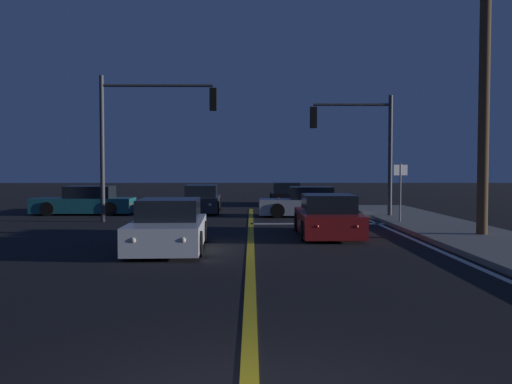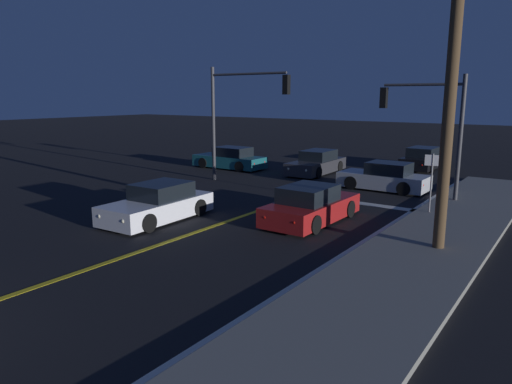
{
  "view_description": "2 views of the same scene",
  "coord_description": "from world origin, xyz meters",
  "views": [
    {
      "loc": [
        0.02,
        -4.56,
        2.16
      ],
      "look_at": [
        0.19,
        15.28,
        1.32
      ],
      "focal_mm": 39.03,
      "sensor_mm": 36.0,
      "label": 1
    },
    {
      "loc": [
        10.29,
        -1.33,
        4.43
      ],
      "look_at": [
        1.43,
        11.29,
        1.29
      ],
      "focal_mm": 33.14,
      "sensor_mm": 36.0,
      "label": 2
    }
  ],
  "objects": [
    {
      "name": "utility_pole_right",
      "position": [
        7.1,
        12.38,
        5.36
      ],
      "size": [
        1.7,
        0.33,
        10.39
      ],
      "color": "#4C3823",
      "rests_on": "ground"
    },
    {
      "name": "car_side_waiting_silver",
      "position": [
        2.52,
        20.47,
        0.58
      ],
      "size": [
        4.21,
        1.89,
        1.34
      ],
      "rotation": [
        0.0,
        0.0,
        1.56
      ],
      "color": "#B2B5BA",
      "rests_on": "ground"
    },
    {
      "name": "street_sign_corner",
      "position": [
        5.7,
        16.55,
        1.59
      ],
      "size": [
        0.56,
        0.14,
        2.36
      ],
      "color": "slate",
      "rests_on": "ground"
    },
    {
      "name": "car_distant_tail_black",
      "position": [
        2.08,
        28.49,
        0.58
      ],
      "size": [
        1.91,
        4.51,
        1.34
      ],
      "rotation": [
        0.0,
        0.0,
        -0.01
      ],
      "color": "black",
      "rests_on": "ground"
    },
    {
      "name": "lane_line_center",
      "position": [
        0.0,
        9.28,
        0.01
      ],
      "size": [
        0.2,
        31.54,
        0.01
      ],
      "primitive_type": "cube",
      "color": "gold",
      "rests_on": "ground"
    },
    {
      "name": "car_following_oncoming_red",
      "position": [
        2.47,
        13.22,
        0.58
      ],
      "size": [
        1.94,
        4.37,
        1.34
      ],
      "rotation": [
        0.0,
        0.0,
        -0.01
      ],
      "color": "maroon",
      "rests_on": "ground"
    },
    {
      "name": "lane_line_edge_right",
      "position": [
        4.95,
        9.28,
        0.01
      ],
      "size": [
        0.16,
        31.54,
        0.01
      ],
      "primitive_type": "cube",
      "color": "silver",
      "rests_on": "ground"
    },
    {
      "name": "traffic_signal_near_right",
      "position": [
        4.7,
        19.35,
        3.53
      ],
      "size": [
        3.55,
        0.28,
        5.3
      ],
      "rotation": [
        0.0,
        0.0,
        3.14
      ],
      "color": "#38383D",
      "rests_on": "ground"
    },
    {
      "name": "sidewalk_right",
      "position": [
        6.8,
        9.28,
        0.07
      ],
      "size": [
        3.2,
        33.4,
        0.15
      ],
      "primitive_type": "cube",
      "color": "slate",
      "rests_on": "ground"
    },
    {
      "name": "car_mid_block_white",
      "position": [
        -2.2,
        10.28,
        0.58
      ],
      "size": [
        2.06,
        4.33,
        1.34
      ],
      "rotation": [
        0.0,
        0.0,
        3.18
      ],
      "color": "silver",
      "rests_on": "ground"
    },
    {
      "name": "stop_bar",
      "position": [
        2.6,
        17.05,
        0.01
      ],
      "size": [
        5.2,
        0.5,
        0.01
      ],
      "primitive_type": "cube",
      "color": "silver",
      "rests_on": "ground"
    },
    {
      "name": "car_far_approaching_charcoal",
      "position": [
        -2.47,
        22.99,
        0.58
      ],
      "size": [
        1.95,
        4.68,
        1.34
      ],
      "rotation": [
        0.0,
        0.0,
        3.17
      ],
      "color": "#2D2D33",
      "rests_on": "ground"
    },
    {
      "name": "car_lead_oncoming_teal",
      "position": [
        -7.81,
        21.63,
        0.58
      ],
      "size": [
        4.66,
        1.86,
        1.34
      ],
      "rotation": [
        0.0,
        0.0,
        1.57
      ],
      "color": "#195960",
      "rests_on": "ground"
    },
    {
      "name": "traffic_signal_far_left",
      "position": [
        -4.31,
        17.95,
        3.98
      ],
      "size": [
        4.71,
        0.28,
        5.9
      ],
      "color": "#38383D",
      "rests_on": "ground"
    }
  ]
}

